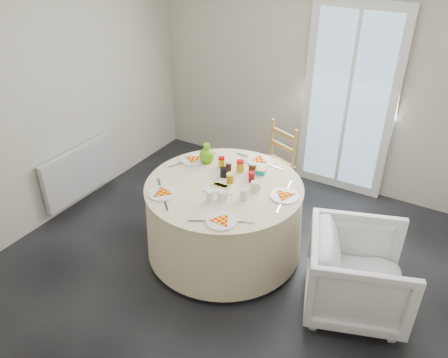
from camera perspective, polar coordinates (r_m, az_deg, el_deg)
The scene contains 14 objects.
floor at distance 4.06m, azimuth 0.11°, elevation -11.90°, with size 4.00×4.00×0.00m, color black.
wall_back at distance 5.02m, azimuth 12.11°, elevation 13.47°, with size 4.00×0.02×2.60m, color #BCB5A3.
wall_left at distance 4.58m, azimuth -22.38°, elevation 10.09°, with size 0.02×4.00×2.60m, color #BCB5A3.
glass_door at distance 4.95m, azimuth 15.98°, elevation 9.62°, with size 1.00×0.08×2.10m, color silver.
radiator at distance 5.01m, azimuth -18.16°, elevation 1.01°, with size 0.07×1.00×0.55m, color silver.
table at distance 4.04m, azimuth 0.00°, elevation -5.16°, with size 1.44×1.44×0.73m, color beige.
wooden_chair at distance 4.76m, azimuth 6.18°, elevation 2.11°, with size 0.40×0.38×0.89m, color #C68348, non-canonical shape.
armchair at distance 3.65m, azimuth 17.16°, elevation -11.35°, with size 0.76×0.71×0.78m, color silver.
place_settings at distance 3.82m, azimuth 0.00°, elevation -0.38°, with size 1.33×1.33×0.02m, color white, non-canonical shape.
jar_cluster at distance 3.97m, azimuth 1.50°, elevation 1.69°, with size 0.41×0.21×0.12m, color #97510F, non-canonical shape.
butter_tub at distance 4.01m, azimuth 4.55°, elevation 1.37°, with size 0.13×0.09×0.05m, color #0798A1.
green_pitcher at distance 4.14m, azimuth -2.26°, elevation 3.80°, with size 0.15×0.15×0.19m, color #5FAC11, non-canonical shape.
cheese_platter at distance 3.78m, azimuth -0.59°, elevation -0.75°, with size 0.27×0.17×0.03m, color white, non-canonical shape.
mugs_glasses at distance 3.76m, azimuth 1.43°, elevation -0.23°, with size 0.56×0.56×0.10m, color #ABABAB, non-canonical shape.
Camera 1 is at (1.50, -2.55, 2.77)m, focal length 35.00 mm.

